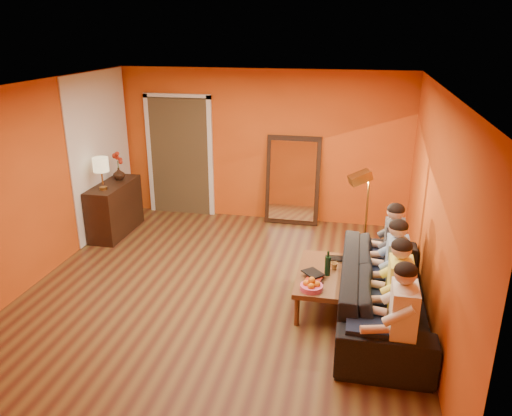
% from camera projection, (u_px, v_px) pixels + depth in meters
% --- Properties ---
extents(room_shell, '(5.00, 5.50, 2.60)m').
position_uv_depth(room_shell, '(227.00, 187.00, 6.38)').
color(room_shell, brown).
rests_on(room_shell, ground).
extents(white_accent, '(0.02, 1.90, 2.58)m').
position_uv_depth(white_accent, '(102.00, 153.00, 8.12)').
color(white_accent, white).
rests_on(white_accent, wall_left).
extents(doorway_recess, '(1.06, 0.30, 2.10)m').
position_uv_depth(doorway_recess, '(182.00, 155.00, 9.01)').
color(doorway_recess, '#3F2D19').
rests_on(doorway_recess, floor).
extents(door_jamb_left, '(0.08, 0.06, 2.20)m').
position_uv_depth(door_jamb_left, '(150.00, 155.00, 9.01)').
color(door_jamb_left, white).
rests_on(door_jamb_left, wall_back).
extents(door_jamb_right, '(0.08, 0.06, 2.20)m').
position_uv_depth(door_jamb_right, '(211.00, 158.00, 8.80)').
color(door_jamb_right, white).
rests_on(door_jamb_right, wall_back).
extents(door_header, '(1.22, 0.06, 0.08)m').
position_uv_depth(door_header, '(177.00, 96.00, 8.54)').
color(door_header, white).
rests_on(door_header, wall_back).
extents(mirror_frame, '(0.92, 0.27, 1.51)m').
position_uv_depth(mirror_frame, '(293.00, 180.00, 8.54)').
color(mirror_frame, black).
rests_on(mirror_frame, floor).
extents(mirror_glass, '(0.78, 0.21, 1.35)m').
position_uv_depth(mirror_glass, '(292.00, 181.00, 8.50)').
color(mirror_glass, white).
rests_on(mirror_glass, mirror_frame).
extents(sideboard, '(0.44, 1.18, 0.85)m').
position_uv_depth(sideboard, '(115.00, 208.00, 8.19)').
color(sideboard, black).
rests_on(sideboard, floor).
extents(table_lamp, '(0.24, 0.24, 0.51)m').
position_uv_depth(table_lamp, '(102.00, 174.00, 7.68)').
color(table_lamp, beige).
rests_on(table_lamp, sideboard).
extents(sofa, '(2.47, 0.96, 0.72)m').
position_uv_depth(sofa, '(383.00, 292.00, 5.75)').
color(sofa, black).
rests_on(sofa, floor).
extents(coffee_table, '(0.63, 1.22, 0.42)m').
position_uv_depth(coffee_table, '(323.00, 288.00, 6.14)').
color(coffee_table, brown).
rests_on(coffee_table, floor).
extents(floor_lamp, '(0.37, 0.33, 1.44)m').
position_uv_depth(floor_lamp, '(366.00, 225.00, 6.72)').
color(floor_lamp, '#A87931').
rests_on(floor_lamp, floor).
extents(dog, '(0.57, 0.66, 0.66)m').
position_uv_depth(dog, '(366.00, 284.00, 5.98)').
color(dog, olive).
rests_on(dog, floor).
extents(person_far_left, '(0.70, 0.44, 1.22)m').
position_uv_depth(person_far_left, '(402.00, 322.00, 4.72)').
color(person_far_left, white).
rests_on(person_far_left, sofa).
extents(person_mid_left, '(0.70, 0.44, 1.22)m').
position_uv_depth(person_mid_left, '(399.00, 293.00, 5.22)').
color(person_mid_left, '#FDF954').
rests_on(person_mid_left, sofa).
extents(person_mid_right, '(0.70, 0.44, 1.22)m').
position_uv_depth(person_mid_right, '(396.00, 270.00, 5.73)').
color(person_mid_right, '#7C99BF').
rests_on(person_mid_right, sofa).
extents(person_far_right, '(0.70, 0.44, 1.22)m').
position_uv_depth(person_far_right, '(394.00, 250.00, 6.23)').
color(person_far_right, '#36353B').
rests_on(person_far_right, sofa).
extents(fruit_bowl, '(0.26, 0.26, 0.16)m').
position_uv_depth(fruit_bowl, '(312.00, 283.00, 5.64)').
color(fruit_bowl, '#DF4F79').
rests_on(fruit_bowl, coffee_table).
extents(wine_bottle, '(0.07, 0.07, 0.31)m').
position_uv_depth(wine_bottle, '(328.00, 263.00, 5.96)').
color(wine_bottle, black).
rests_on(wine_bottle, coffee_table).
extents(tumbler, '(0.10, 0.10, 0.09)m').
position_uv_depth(tumbler, '(334.00, 266.00, 6.14)').
color(tumbler, '#B27F3F').
rests_on(tumbler, coffee_table).
extents(laptop, '(0.38, 0.26, 0.03)m').
position_uv_depth(laptop, '(340.00, 260.00, 6.35)').
color(laptop, black).
rests_on(laptop, coffee_table).
extents(book_lower, '(0.22, 0.28, 0.02)m').
position_uv_depth(book_lower, '(307.00, 278.00, 5.91)').
color(book_lower, black).
rests_on(book_lower, coffee_table).
extents(book_mid, '(0.22, 0.27, 0.02)m').
position_uv_depth(book_mid, '(308.00, 276.00, 5.91)').
color(book_mid, '#9D2312').
rests_on(book_mid, book_lower).
extents(book_upper, '(0.30, 0.31, 0.02)m').
position_uv_depth(book_upper, '(307.00, 275.00, 5.89)').
color(book_upper, black).
rests_on(book_upper, book_mid).
extents(vase, '(0.19, 0.19, 0.20)m').
position_uv_depth(vase, '(119.00, 174.00, 8.24)').
color(vase, black).
rests_on(vase, sideboard).
extents(flowers, '(0.17, 0.17, 0.48)m').
position_uv_depth(flowers, '(117.00, 158.00, 8.15)').
color(flowers, '#9D2312').
rests_on(flowers, vase).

